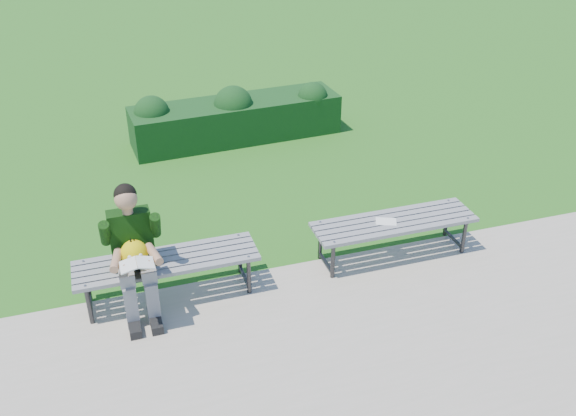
{
  "coord_description": "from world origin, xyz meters",
  "views": [
    {
      "loc": [
        -1.54,
        -5.46,
        4.06
      ],
      "look_at": [
        0.18,
        -0.1,
        0.8
      ],
      "focal_mm": 40.0,
      "sensor_mm": 36.0,
      "label": 1
    }
  ],
  "objects_px": {
    "bench_right": "(394,225)",
    "paper_sheet": "(386,222)",
    "bench_left": "(167,264)",
    "hedge": "(234,117)",
    "seated_boy": "(133,249)"
  },
  "relations": [
    {
      "from": "bench_right",
      "to": "paper_sheet",
      "type": "distance_m",
      "value": 0.12
    },
    {
      "from": "bench_left",
      "to": "bench_right",
      "type": "relative_size",
      "value": 1.0
    },
    {
      "from": "hedge",
      "to": "paper_sheet",
      "type": "relative_size",
      "value": 12.17
    },
    {
      "from": "bench_left",
      "to": "bench_right",
      "type": "distance_m",
      "value": 2.46
    },
    {
      "from": "bench_left",
      "to": "paper_sheet",
      "type": "bearing_deg",
      "value": -0.3
    },
    {
      "from": "bench_right",
      "to": "seated_boy",
      "type": "distance_m",
      "value": 2.78
    },
    {
      "from": "seated_boy",
      "to": "paper_sheet",
      "type": "distance_m",
      "value": 2.68
    },
    {
      "from": "seated_boy",
      "to": "bench_left",
      "type": "bearing_deg",
      "value": 17.83
    },
    {
      "from": "hedge",
      "to": "bench_right",
      "type": "xyz_separation_m",
      "value": [
        0.89,
        -3.69,
        0.05
      ]
    },
    {
      "from": "bench_left",
      "to": "seated_boy",
      "type": "relative_size",
      "value": 1.37
    },
    {
      "from": "paper_sheet",
      "to": "bench_right",
      "type": "bearing_deg",
      "value": 0.0
    },
    {
      "from": "paper_sheet",
      "to": "bench_left",
      "type": "bearing_deg",
      "value": 179.7
    },
    {
      "from": "hedge",
      "to": "paper_sheet",
      "type": "xyz_separation_m",
      "value": [
        0.79,
        -3.69,
        0.11
      ]
    },
    {
      "from": "bench_right",
      "to": "seated_boy",
      "type": "relative_size",
      "value": 1.37
    },
    {
      "from": "bench_right",
      "to": "paper_sheet",
      "type": "relative_size",
      "value": 6.79
    }
  ]
}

